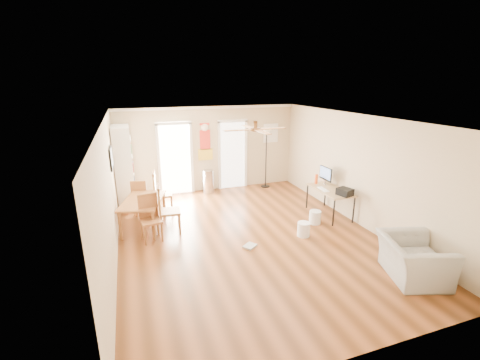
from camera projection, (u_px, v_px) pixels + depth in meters
name	position (u px, v px, depth m)	size (l,w,h in m)	color
floor	(249.00, 237.00, 7.20)	(7.00, 7.00, 0.00)	brown
ceiling	(250.00, 119.00, 6.44)	(5.50, 7.00, 0.00)	silver
wall_back	(209.00, 149.00, 9.98)	(5.50, 0.04, 2.60)	beige
wall_front	(359.00, 268.00, 3.66)	(5.50, 0.04, 2.60)	beige
wall_left	(110.00, 196.00, 5.95)	(0.04, 7.00, 2.60)	beige
wall_right	(358.00, 170.00, 7.68)	(0.04, 7.00, 2.60)	beige
crown_molding	(250.00, 121.00, 6.45)	(5.50, 7.00, 0.08)	white
kitchen_doorway	(175.00, 160.00, 9.71)	(0.90, 0.10, 2.10)	white
bathroom_doorway	(232.00, 156.00, 10.27)	(0.80, 0.10, 2.10)	white
wall_decal	(205.00, 142.00, 9.85)	(0.46, 0.03, 1.10)	red
ac_grille	(271.00, 133.00, 10.48)	(0.50, 0.04, 0.60)	white
framed_poster	(111.00, 158.00, 7.11)	(0.04, 0.66, 0.48)	black
ceiling_fan	(255.00, 129.00, 6.21)	(1.24, 1.24, 0.20)	#593819
bookshelf	(124.00, 167.00, 8.65)	(0.44, 0.99, 2.21)	silver
dining_table	(144.00, 214.00, 7.58)	(0.83, 1.38, 0.69)	#A46935
dining_chair_right_a	(163.00, 192.00, 8.42)	(0.45, 0.45, 1.10)	olive
dining_chair_right_b	(169.00, 209.00, 7.29)	(0.46, 0.46, 1.12)	#995C31
dining_chair_near	(151.00, 219.00, 6.92)	(0.41, 0.41, 1.01)	#A96E36
dining_chair_far	(141.00, 197.00, 8.35)	(0.38, 0.38, 0.93)	#966330
trash_can	(208.00, 182.00, 9.94)	(0.33, 0.33, 0.72)	#B7B7B9
torchiere_lamp	(266.00, 158.00, 10.33)	(0.36, 0.36, 1.91)	black
computer_desk	(329.00, 202.00, 8.28)	(0.65, 1.30, 0.69)	#A6815A
imac	(325.00, 176.00, 8.49)	(0.07, 0.52, 0.48)	black
keyboard	(323.00, 189.00, 8.16)	(0.13, 0.41, 0.02)	white
printer	(345.00, 192.00, 7.74)	(0.28, 0.33, 0.17)	black
orange_bottle	(316.00, 179.00, 8.61)	(0.08, 0.08, 0.25)	#F25215
wastebasket_a	(304.00, 229.00, 7.20)	(0.28, 0.28, 0.32)	white
wastebasket_b	(315.00, 217.00, 7.83)	(0.28, 0.28, 0.32)	white
floor_cloth	(250.00, 246.00, 6.76)	(0.27, 0.21, 0.04)	#9E9E99
armchair	(413.00, 259.00, 5.62)	(1.10, 0.96, 0.72)	#9F9F9A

